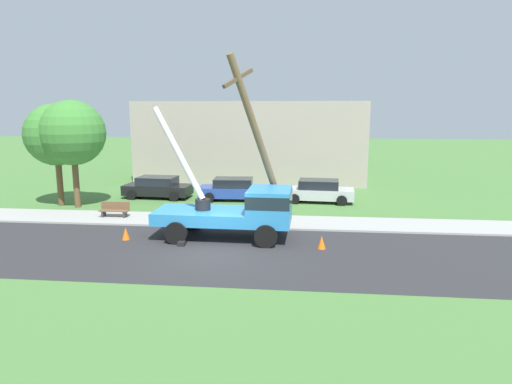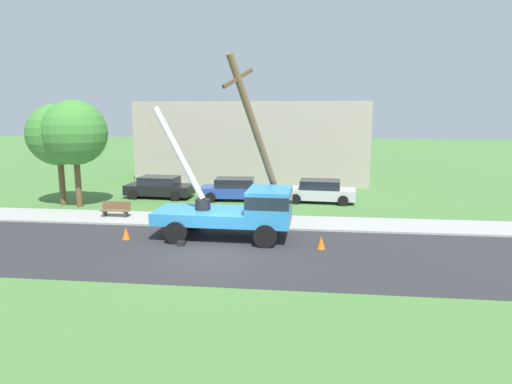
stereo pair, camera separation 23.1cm
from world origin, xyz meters
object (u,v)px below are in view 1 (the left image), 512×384
(leaning_utility_pole, at_px, (261,145))
(parked_sedan_silver, at_px, (319,191))
(utility_truck, at_px, (241,209))
(traffic_cone_ahead, at_px, (322,242))
(roadside_tree_near, at_px, (56,135))
(traffic_cone_behind, at_px, (126,234))
(parked_sedan_blue, at_px, (233,189))
(parked_sedan_black, at_px, (158,187))
(roadside_tree_far, at_px, (73,133))
(park_bench, at_px, (115,210))

(leaning_utility_pole, height_order, parked_sedan_silver, leaning_utility_pole)
(utility_truck, xyz_separation_m, traffic_cone_ahead, (3.61, -1.15, -1.13))
(utility_truck, bearing_deg, roadside_tree_near, 153.82)
(traffic_cone_behind, bearing_deg, parked_sedan_blue, 69.63)
(traffic_cone_behind, bearing_deg, parked_sedan_silver, 46.19)
(utility_truck, xyz_separation_m, parked_sedan_black, (-6.85, 8.85, -0.70))
(traffic_cone_behind, height_order, roadside_tree_far, roadside_tree_far)
(leaning_utility_pole, height_order, park_bench, leaning_utility_pole)
(parked_sedan_blue, bearing_deg, roadside_tree_near, -164.84)
(parked_sedan_silver, relative_size, roadside_tree_near, 0.73)
(parked_sedan_blue, height_order, roadside_tree_far, roadside_tree_far)
(leaning_utility_pole, xyz_separation_m, roadside_tree_near, (-12.79, 5.08, 0.09))
(utility_truck, relative_size, roadside_tree_far, 1.06)
(roadside_tree_near, bearing_deg, park_bench, -31.66)
(parked_sedan_silver, distance_m, roadside_tree_near, 16.39)
(parked_sedan_blue, bearing_deg, leaning_utility_pole, -72.21)
(parked_sedan_black, bearing_deg, park_bench, -95.00)
(traffic_cone_ahead, height_order, roadside_tree_near, roadside_tree_near)
(traffic_cone_ahead, distance_m, roadside_tree_far, 16.37)
(traffic_cone_ahead, relative_size, roadside_tree_near, 0.09)
(leaning_utility_pole, height_order, traffic_cone_ahead, leaning_utility_pole)
(parked_sedan_black, xyz_separation_m, roadside_tree_near, (-5.14, -2.95, 3.59))
(utility_truck, bearing_deg, parked_sedan_black, 127.77)
(parked_sedan_blue, relative_size, parked_sedan_silver, 0.99)
(traffic_cone_behind, height_order, park_bench, park_bench)
(leaning_utility_pole, xyz_separation_m, traffic_cone_behind, (-6.02, -1.56, -3.94))
(traffic_cone_behind, xyz_separation_m, park_bench, (-2.14, 3.78, 0.18))
(parked_sedan_silver, bearing_deg, roadside_tree_far, -167.91)
(traffic_cone_behind, relative_size, roadside_tree_far, 0.09)
(utility_truck, relative_size, park_bench, 4.22)
(utility_truck, distance_m, traffic_cone_ahead, 3.95)
(parked_sedan_silver, relative_size, roadside_tree_far, 0.71)
(traffic_cone_behind, height_order, parked_sedan_black, parked_sedan_black)
(traffic_cone_ahead, bearing_deg, leaning_utility_pole, 144.93)
(traffic_cone_ahead, relative_size, traffic_cone_behind, 1.00)
(utility_truck, distance_m, parked_sedan_blue, 8.88)
(traffic_cone_ahead, height_order, roadside_tree_far, roadside_tree_far)
(utility_truck, bearing_deg, parked_sedan_blue, 101.24)
(roadside_tree_near, bearing_deg, roadside_tree_far, -16.97)
(parked_sedan_black, height_order, park_bench, parked_sedan_black)
(traffic_cone_behind, bearing_deg, parked_sedan_black, 99.66)
(utility_truck, height_order, park_bench, utility_truck)
(parked_sedan_blue, distance_m, park_bench, 7.98)
(traffic_cone_behind, distance_m, parked_sedan_black, 9.73)
(parked_sedan_silver, bearing_deg, utility_truck, -113.56)
(leaning_utility_pole, distance_m, roadside_tree_far, 12.46)
(parked_sedan_black, xyz_separation_m, parked_sedan_silver, (10.61, -0.22, 0.00))
(parked_sedan_blue, bearing_deg, parked_sedan_silver, -0.59)
(parked_sedan_silver, height_order, roadside_tree_far, roadside_tree_far)
(leaning_utility_pole, height_order, traffic_cone_behind, leaning_utility_pole)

